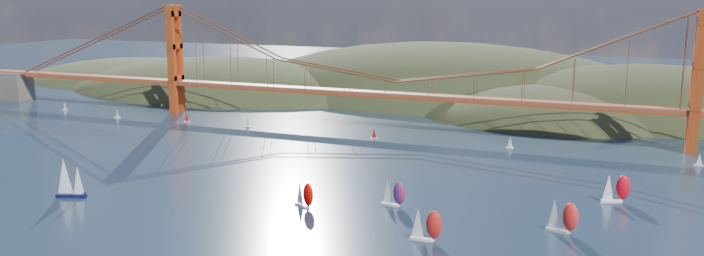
% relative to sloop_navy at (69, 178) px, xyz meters
% --- Properties ---
extents(headlands, '(725.00, 225.00, 96.00)m').
position_rel_sloop_navy_xyz_m(headlands, '(104.18, 235.51, -18.32)').
color(headlands, black).
rests_on(headlands, ground).
extents(bridge, '(552.00, 12.00, 55.00)m').
position_rel_sloop_navy_xyz_m(bridge, '(57.48, 137.22, 26.37)').
color(bridge, brown).
rests_on(bridge, ground).
extents(sloop_navy, '(9.06, 6.64, 13.29)m').
position_rel_sloop_navy_xyz_m(sloop_navy, '(0.00, 0.00, 0.00)').
color(sloop_navy, black).
rests_on(sloop_navy, ground).
extents(racer_0, '(7.66, 5.55, 8.61)m').
position_rel_sloop_navy_xyz_m(racer_0, '(70.30, 17.96, -1.80)').
color(racer_0, white).
rests_on(racer_0, ground).
extents(racer_1, '(8.01, 3.22, 9.25)m').
position_rel_sloop_navy_xyz_m(racer_1, '(110.62, 4.55, -1.49)').
color(racer_1, silver).
rests_on(racer_1, ground).
extents(racer_2, '(8.48, 4.89, 9.50)m').
position_rel_sloop_navy_xyz_m(racer_2, '(141.51, 23.82, -1.37)').
color(racer_2, silver).
rests_on(racer_2, ground).
extents(racer_3, '(8.49, 5.42, 9.49)m').
position_rel_sloop_navy_xyz_m(racer_3, '(153.65, 56.71, -1.38)').
color(racer_3, white).
rests_on(racer_3, ground).
extents(racer_rwb, '(7.71, 3.82, 8.67)m').
position_rel_sloop_navy_xyz_m(racer_rwb, '(93.90, 28.64, -1.77)').
color(racer_rwb, white).
rests_on(racer_rwb, ground).
extents(distant_boat_0, '(3.00, 2.00, 4.70)m').
position_rel_sloop_navy_xyz_m(distant_boat_0, '(-119.72, 119.89, -3.46)').
color(distant_boat_0, silver).
rests_on(distant_boat_0, ground).
extents(distant_boat_1, '(3.00, 2.00, 4.70)m').
position_rel_sloop_navy_xyz_m(distant_boat_1, '(-78.09, 111.87, -3.46)').
color(distant_boat_1, silver).
rests_on(distant_boat_1, ground).
extents(distant_boat_2, '(3.00, 2.00, 4.70)m').
position_rel_sloop_navy_xyz_m(distant_boat_2, '(-39.54, 115.45, -3.46)').
color(distant_boat_2, silver).
rests_on(distant_boat_2, ground).
extents(distant_boat_3, '(3.00, 2.00, 4.70)m').
position_rel_sloop_navy_xyz_m(distant_boat_3, '(-6.28, 115.87, -3.46)').
color(distant_boat_3, silver).
rests_on(distant_boat_3, ground).
extents(distant_boat_4, '(3.00, 2.00, 4.70)m').
position_rel_sloop_navy_xyz_m(distant_boat_4, '(180.47, 114.26, -3.46)').
color(distant_boat_4, silver).
rests_on(distant_boat_4, ground).
extents(distant_boat_8, '(3.00, 2.00, 4.70)m').
position_rel_sloop_navy_xyz_m(distant_boat_8, '(112.97, 117.60, -3.46)').
color(distant_boat_8, silver).
rests_on(distant_boat_8, ground).
extents(distant_boat_9, '(3.00, 2.00, 4.70)m').
position_rel_sloop_navy_xyz_m(distant_boat_9, '(56.52, 113.72, -3.46)').
color(distant_boat_9, silver).
rests_on(distant_boat_9, ground).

